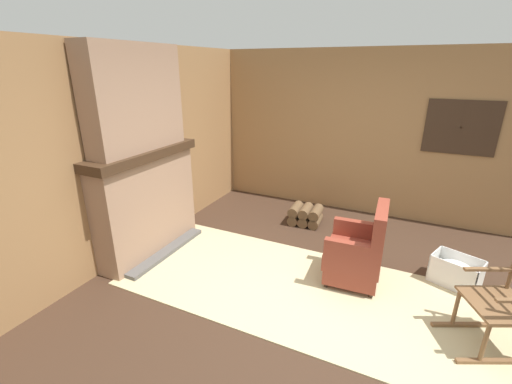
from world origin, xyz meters
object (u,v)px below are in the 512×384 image
oil_lamp_vase (115,147)px  armchair (358,253)px  laundry_basket (456,271)px  storage_case (148,142)px  firewood_stack (305,215)px  rocking_chair (503,306)px

oil_lamp_vase → armchair: bearing=17.1°
laundry_basket → storage_case: bearing=-169.2°
firewood_stack → storage_case: 2.56m
laundry_basket → oil_lamp_vase: 4.07m
rocking_chair → firewood_stack: 2.83m
laundry_basket → storage_case: 3.93m
rocking_chair → oil_lamp_vase: (-3.92, -0.35, 1.06)m
rocking_chair → armchair: bearing=-44.9°
firewood_stack → laundry_basket: 2.16m
rocking_chair → laundry_basket: 0.94m
armchair → rocking_chair: (1.29, -0.46, 0.06)m
rocking_chair → firewood_stack: size_ratio=2.37×
oil_lamp_vase → storage_case: (0.00, 0.52, -0.04)m
rocking_chair → oil_lamp_vase: oil_lamp_vase is taller
firewood_stack → laundry_basket: (2.01, -0.79, 0.02)m
rocking_chair → storage_case: bearing=-27.7°
firewood_stack → storage_case: size_ratio=2.20×
firewood_stack → armchair: bearing=-50.4°
firewood_stack → laundry_basket: size_ratio=0.88×
rocking_chair → laundry_basket: bearing=-98.3°
rocking_chair → oil_lamp_vase: 4.08m
storage_case → firewood_stack: bearing=42.1°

